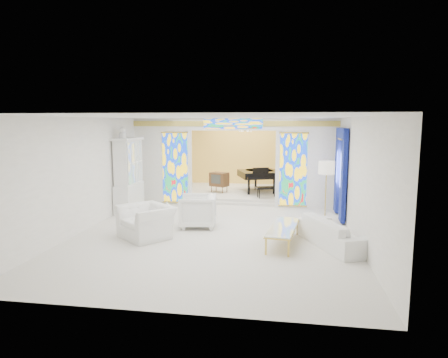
% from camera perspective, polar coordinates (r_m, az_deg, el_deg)
% --- Properties ---
extents(floor, '(12.00, 12.00, 0.00)m').
position_cam_1_polar(floor, '(11.99, 0.05, -5.73)').
color(floor, silver).
rests_on(floor, ground).
extents(ceiling, '(7.00, 12.00, 0.02)m').
position_cam_1_polar(ceiling, '(11.64, 0.06, 8.77)').
color(ceiling, white).
rests_on(ceiling, wall_back).
extents(wall_back, '(7.00, 0.02, 3.00)m').
position_cam_1_polar(wall_back, '(17.64, 3.05, 3.66)').
color(wall_back, white).
rests_on(wall_back, floor).
extents(wall_front, '(7.00, 0.02, 3.00)m').
position_cam_1_polar(wall_front, '(5.94, -8.88, -5.30)').
color(wall_front, white).
rests_on(wall_front, floor).
extents(wall_left, '(0.02, 12.00, 3.00)m').
position_cam_1_polar(wall_left, '(12.73, -15.72, 1.64)').
color(wall_left, white).
rests_on(wall_left, floor).
extents(wall_right, '(0.02, 12.00, 3.00)m').
position_cam_1_polar(wall_right, '(11.71, 17.24, 1.04)').
color(wall_right, white).
rests_on(wall_right, floor).
extents(partition_wall, '(7.00, 0.22, 3.00)m').
position_cam_1_polar(partition_wall, '(13.67, 1.34, 3.02)').
color(partition_wall, white).
rests_on(partition_wall, floor).
extents(stained_glass_left, '(0.90, 0.04, 2.40)m').
position_cam_1_polar(stained_glass_left, '(14.01, -6.98, 1.63)').
color(stained_glass_left, gold).
rests_on(stained_glass_left, partition_wall).
extents(stained_glass_right, '(0.90, 0.04, 2.40)m').
position_cam_1_polar(stained_glass_right, '(13.49, 9.86, 1.32)').
color(stained_glass_right, gold).
rests_on(stained_glass_right, partition_wall).
extents(stained_glass_transom, '(2.00, 0.04, 0.34)m').
position_cam_1_polar(stained_glass_transom, '(13.51, 1.30, 7.91)').
color(stained_glass_transom, gold).
rests_on(stained_glass_transom, partition_wall).
extents(alcove_platform, '(6.80, 3.80, 0.18)m').
position_cam_1_polar(alcove_platform, '(15.95, 2.31, -1.92)').
color(alcove_platform, silver).
rests_on(alcove_platform, floor).
extents(gold_curtain_back, '(6.70, 0.10, 2.90)m').
position_cam_1_polar(gold_curtain_back, '(17.53, 3.01, 3.63)').
color(gold_curtain_back, '#E2B64E').
rests_on(gold_curtain_back, wall_back).
extents(chandelier, '(0.48, 0.48, 0.30)m').
position_cam_1_polar(chandelier, '(15.59, 3.06, 6.94)').
color(chandelier, gold).
rests_on(chandelier, ceiling).
extents(blue_drapes, '(0.14, 1.85, 2.65)m').
position_cam_1_polar(blue_drapes, '(12.38, 16.33, 1.80)').
color(blue_drapes, navy).
rests_on(blue_drapes, wall_right).
extents(china_cabinet, '(0.56, 1.46, 2.72)m').
position_cam_1_polar(china_cabinet, '(13.20, -13.47, 0.50)').
color(china_cabinet, white).
rests_on(china_cabinet, floor).
extents(armchair_left, '(1.64, 1.62, 0.80)m').
position_cam_1_polar(armchair_left, '(10.21, -11.04, -6.02)').
color(armchair_left, white).
rests_on(armchair_left, floor).
extents(armchair_right, '(1.10, 1.07, 0.89)m').
position_cam_1_polar(armchair_right, '(11.02, -3.78, -4.59)').
color(armchair_right, white).
rests_on(armchair_right, floor).
extents(sofa, '(1.69, 2.37, 0.65)m').
position_cam_1_polar(sofa, '(9.73, 15.57, -7.36)').
color(sofa, silver).
rests_on(sofa, floor).
extents(side_table, '(0.53, 0.53, 0.56)m').
position_cam_1_polar(side_table, '(10.85, -8.12, -5.28)').
color(side_table, white).
rests_on(side_table, floor).
extents(vase, '(0.20, 0.20, 0.20)m').
position_cam_1_polar(vase, '(10.79, -8.15, -3.75)').
color(vase, white).
rests_on(vase, side_table).
extents(coffee_table, '(0.83, 1.98, 0.43)m').
position_cam_1_polar(coffee_table, '(9.60, 8.44, -6.91)').
color(coffee_table, white).
rests_on(coffee_table, floor).
extents(floor_lamp, '(0.46, 0.46, 1.81)m').
position_cam_1_polar(floor_lamp, '(11.34, 14.44, 1.15)').
color(floor_lamp, gold).
rests_on(floor_lamp, floor).
extents(grand_piano, '(1.82, 2.76, 0.99)m').
position_cam_1_polar(grand_piano, '(15.72, 5.10, 0.71)').
color(grand_piano, black).
rests_on(grand_piano, alcove_platform).
extents(tv_console, '(0.78, 0.68, 0.76)m').
position_cam_1_polar(tv_console, '(15.41, -0.70, -0.06)').
color(tv_console, '#54361E').
rests_on(tv_console, alcove_platform).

